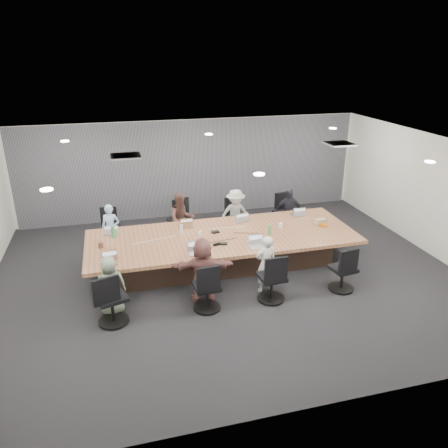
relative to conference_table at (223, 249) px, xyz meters
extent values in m
cube|color=black|center=(0.00, -0.50, -0.40)|extent=(10.00, 8.00, 0.00)
cube|color=white|center=(0.00, -0.50, 2.40)|extent=(10.00, 8.00, 0.00)
cube|color=silver|center=(0.00, 3.50, 1.00)|extent=(10.00, 0.00, 2.80)
cube|color=silver|center=(0.00, -4.50, 1.00)|extent=(10.00, 0.00, 2.80)
cube|color=silver|center=(5.00, -0.50, 1.00)|extent=(0.00, 8.00, 2.80)
cube|color=slate|center=(0.00, 3.42, 1.00)|extent=(9.80, 0.04, 2.80)
cube|color=#3A271E|center=(0.00, 0.00, -0.07)|extent=(4.80, 1.40, 0.66)
cube|color=#A36A46|center=(0.00, 0.00, 0.30)|extent=(6.00, 2.20, 0.08)
imported|color=#A2C5F0|center=(-2.43, 1.35, 0.20)|extent=(0.49, 0.38, 1.21)
cube|color=#B2B2B7|center=(-2.43, 0.80, 0.35)|extent=(0.33, 0.25, 0.02)
imported|color=#51352F|center=(-0.71, 1.35, 0.28)|extent=(0.70, 0.57, 1.36)
cube|color=#8C6647|center=(-0.71, 0.80, 0.35)|extent=(0.30, 0.21, 0.02)
imported|color=#979E98|center=(0.69, 1.35, 0.27)|extent=(0.87, 0.51, 1.34)
cube|color=#B2B2B7|center=(0.69, 0.80, 0.35)|extent=(0.40, 0.32, 0.02)
imported|color=#22222B|center=(2.14, 1.35, 0.23)|extent=(0.77, 0.40, 1.25)
cube|color=#B2B2B7|center=(2.14, 0.80, 0.35)|extent=(0.31, 0.22, 0.02)
imported|color=gray|center=(-2.50, -1.35, 0.17)|extent=(0.60, 0.43, 1.15)
cube|color=#8C6647|center=(-2.50, -0.80, 0.35)|extent=(0.34, 0.26, 0.02)
imported|color=brown|center=(-0.76, -1.35, 0.26)|extent=(1.27, 0.59, 1.32)
cube|color=#B2B2B7|center=(-0.76, -0.80, 0.35)|extent=(0.33, 0.24, 0.02)
imported|color=silver|center=(0.54, -1.35, 0.21)|extent=(0.47, 0.33, 1.23)
cube|color=#B2B2B7|center=(0.54, -0.80, 0.35)|extent=(0.35, 0.25, 0.02)
cylinder|color=#3E904F|center=(-2.38, 0.49, 0.48)|extent=(0.09, 0.09, 0.28)
cylinder|color=#3E904F|center=(1.01, -0.26, 0.46)|extent=(0.08, 0.08, 0.24)
cylinder|color=silver|center=(-0.89, 0.27, 0.46)|extent=(0.09, 0.09, 0.24)
cylinder|color=white|center=(-0.50, 0.11, 0.39)|extent=(0.08, 0.08, 0.10)
cylinder|color=white|center=(1.42, 0.09, 0.39)|extent=(0.12, 0.12, 0.11)
cylinder|color=brown|center=(-2.65, 0.02, 0.40)|extent=(0.11, 0.11, 0.12)
cube|color=black|center=(-0.11, -0.48, 0.35)|extent=(0.18, 0.15, 0.03)
cube|color=black|center=(-0.13, 0.18, 0.36)|extent=(0.18, 0.14, 0.03)
cube|color=black|center=(-0.27, -0.50, 0.37)|extent=(0.16, 0.07, 0.06)
cube|color=tan|center=(2.42, 0.05, 0.40)|extent=(0.26, 0.18, 0.13)
cube|color=#CF6109|center=(2.43, -0.08, 0.36)|extent=(0.22, 0.21, 0.04)
camera|label=1|loc=(-2.27, -8.70, 4.24)|focal=35.00mm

